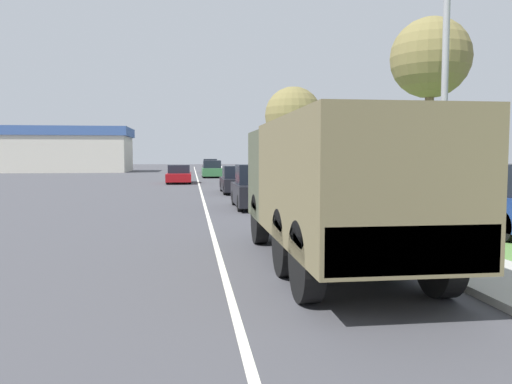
% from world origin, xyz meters
% --- Properties ---
extents(ground_plane, '(180.00, 180.00, 0.00)m').
position_xyz_m(ground_plane, '(0.00, 40.00, 0.00)').
color(ground_plane, '#424247').
extents(lane_centre_stripe, '(0.12, 120.00, 0.00)m').
position_xyz_m(lane_centre_stripe, '(0.00, 40.00, 0.00)').
color(lane_centre_stripe, silver).
rests_on(lane_centre_stripe, ground).
extents(sidewalk_right, '(1.80, 120.00, 0.12)m').
position_xyz_m(sidewalk_right, '(4.50, 40.00, 0.06)').
color(sidewalk_right, '#ADAAA3').
rests_on(sidewalk_right, ground).
extents(grass_strip_right, '(7.00, 120.00, 0.02)m').
position_xyz_m(grass_strip_right, '(8.90, 40.00, 0.01)').
color(grass_strip_right, '#56843D').
rests_on(grass_strip_right, ground).
extents(military_truck, '(2.33, 7.29, 2.75)m').
position_xyz_m(military_truck, '(2.07, 13.27, 1.60)').
color(military_truck, '#474C38').
rests_on(military_truck, ground).
extents(car_nearest_ahead, '(1.94, 3.96, 1.75)m').
position_xyz_m(car_nearest_ahead, '(2.13, 23.97, 0.77)').
color(car_nearest_ahead, black).
rests_on(car_nearest_ahead, ground).
extents(car_second_ahead, '(1.74, 4.30, 1.53)m').
position_xyz_m(car_second_ahead, '(2.01, 32.16, 0.69)').
color(car_second_ahead, black).
rests_on(car_second_ahead, ground).
extents(car_third_ahead, '(1.85, 4.86, 1.40)m').
position_xyz_m(car_third_ahead, '(-1.49, 42.91, 0.64)').
color(car_third_ahead, maroon).
rests_on(car_third_ahead, ground).
extents(car_fourth_ahead, '(1.90, 4.53, 1.65)m').
position_xyz_m(car_fourth_ahead, '(1.45, 52.76, 0.74)').
color(car_fourth_ahead, '#336B3D').
rests_on(car_fourth_ahead, ground).
extents(car_farthest_ahead, '(1.79, 4.51, 1.71)m').
position_xyz_m(car_farthest_ahead, '(1.75, 65.12, 0.76)').
color(car_farthest_ahead, black).
rests_on(car_farthest_ahead, ground).
extents(lamp_post, '(1.69, 0.24, 8.37)m').
position_xyz_m(lamp_post, '(4.57, 14.11, 5.00)').
color(lamp_post, gray).
rests_on(lamp_post, sidewalk_right).
extents(tree_mid_right, '(3.33, 3.33, 7.83)m').
position_xyz_m(tree_mid_right, '(9.41, 24.15, 6.12)').
color(tree_mid_right, brown).
rests_on(tree_mid_right, grass_strip_right).
extents(tree_far_right, '(4.18, 4.18, 7.14)m').
position_xyz_m(tree_far_right, '(6.93, 40.39, 5.05)').
color(tree_far_right, brown).
rests_on(tree_far_right, grass_strip_right).
extents(building_distant, '(16.02, 9.60, 5.76)m').
position_xyz_m(building_distant, '(-16.46, 71.98, 2.92)').
color(building_distant, beige).
rests_on(building_distant, ground).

